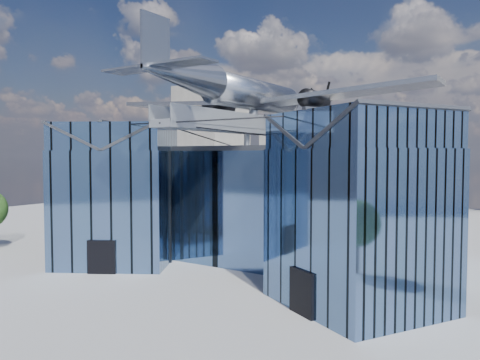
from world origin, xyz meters
The scene contains 4 objects.
ground_plane centered at (0.00, 0.00, 0.00)m, with size 120.00×120.00×0.00m, color gray.
museum centered at (0.00, 5.82, 5.54)m, with size 32.88×24.50×17.60m.
bg_towers centered at (1.45, 50.49, 10.01)m, with size 77.00×24.50×26.00m.
tree_side_w centered at (-28.45, 8.04, 4.04)m, with size 4.84×4.84×5.97m.
Camera 1 is at (19.92, -28.39, 9.10)m, focal length 35.00 mm.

